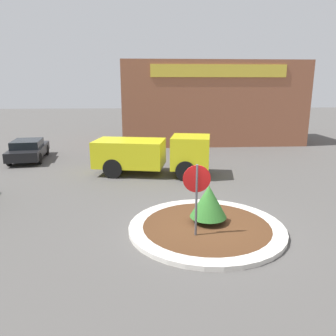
% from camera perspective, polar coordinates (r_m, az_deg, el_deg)
% --- Properties ---
extents(ground_plane, '(120.00, 120.00, 0.00)m').
position_cam_1_polar(ground_plane, '(10.99, 6.69, -10.59)').
color(ground_plane, '#514F4C').
extents(traffic_island, '(5.08, 5.08, 0.15)m').
position_cam_1_polar(traffic_island, '(10.96, 6.70, -10.24)').
color(traffic_island, beige).
rests_on(traffic_island, ground_plane).
extents(stop_sign, '(0.83, 0.07, 2.37)m').
position_cam_1_polar(stop_sign, '(9.69, 5.00, -3.44)').
color(stop_sign, '#4C4C51').
rests_on(stop_sign, ground_plane).
extents(island_shrub, '(1.22, 1.22, 1.28)m').
position_cam_1_polar(island_shrub, '(10.92, 7.09, -5.76)').
color(island_shrub, brown).
rests_on(island_shrub, traffic_island).
extents(utility_truck, '(6.26, 3.22, 2.08)m').
position_cam_1_polar(utility_truck, '(17.19, -2.72, 2.60)').
color(utility_truck, gold).
rests_on(utility_truck, ground_plane).
extents(storefront_building, '(14.23, 6.07, 6.44)m').
position_cam_1_polar(storefront_building, '(27.90, 7.38, 11.23)').
color(storefront_building, '#93563D').
rests_on(storefront_building, ground_plane).
extents(parked_sedan_black, '(2.42, 4.66, 1.31)m').
position_cam_1_polar(parked_sedan_black, '(22.46, -23.15, 2.99)').
color(parked_sedan_black, black).
rests_on(parked_sedan_black, ground_plane).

